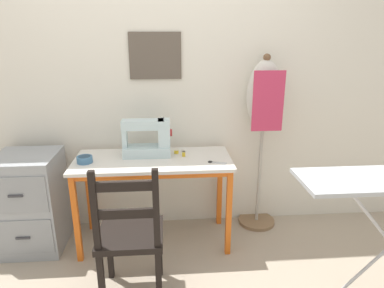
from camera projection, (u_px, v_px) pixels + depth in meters
ground_plane at (155, 260)px, 2.59m from camera, size 14.00×14.00×0.00m
wall_back at (152, 80)px, 2.75m from camera, size 10.00×0.07×2.55m
sewing_table at (153, 170)px, 2.63m from camera, size 1.20×0.53×0.72m
sewing_machine at (149, 139)px, 2.64m from camera, size 0.38×0.15×0.31m
fabric_bowl at (85, 159)px, 2.53m from camera, size 0.11×0.11×0.05m
scissors at (214, 162)px, 2.54m from camera, size 0.14×0.09×0.01m
thread_spool_near_machine at (176, 152)px, 2.72m from camera, size 0.04×0.04×0.04m
thread_spool_mid_table at (184, 154)px, 2.66m from camera, size 0.03×0.03×0.04m
wooden_chair at (130, 236)px, 2.10m from camera, size 0.40×0.38×0.94m
filing_cabinet at (31, 202)px, 2.65m from camera, size 0.46×0.47×0.77m
dress_form at (264, 108)px, 2.77m from camera, size 0.32×0.32×1.48m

